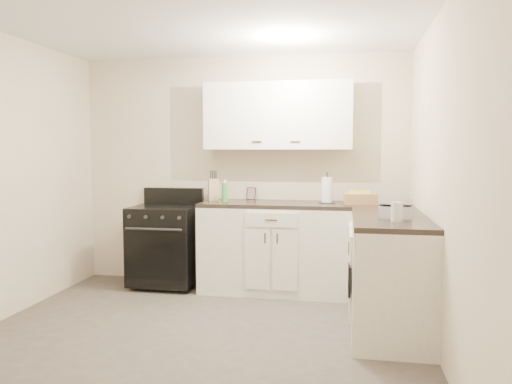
% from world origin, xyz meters
% --- Properties ---
extents(floor, '(3.60, 3.60, 0.00)m').
position_xyz_m(floor, '(0.00, 0.00, 0.00)').
color(floor, '#473F38').
rests_on(floor, ground).
extents(ceiling, '(3.60, 3.60, 0.00)m').
position_xyz_m(ceiling, '(0.00, 0.00, 2.50)').
color(ceiling, white).
rests_on(ceiling, wall_back).
extents(wall_back, '(3.60, 0.00, 3.60)m').
position_xyz_m(wall_back, '(0.00, 1.80, 1.25)').
color(wall_back, beige).
rests_on(wall_back, ground).
extents(wall_right, '(0.00, 3.60, 3.60)m').
position_xyz_m(wall_right, '(1.80, 0.00, 1.25)').
color(wall_right, beige).
rests_on(wall_right, ground).
extents(wall_front, '(3.60, 0.00, 3.60)m').
position_xyz_m(wall_front, '(0.00, -1.80, 1.25)').
color(wall_front, beige).
rests_on(wall_front, ground).
extents(base_cabinets_back, '(1.55, 0.60, 0.90)m').
position_xyz_m(base_cabinets_back, '(0.43, 1.50, 0.45)').
color(base_cabinets_back, silver).
rests_on(base_cabinets_back, floor).
extents(base_cabinets_right, '(0.60, 1.90, 0.90)m').
position_xyz_m(base_cabinets_right, '(1.50, 0.85, 0.45)').
color(base_cabinets_right, silver).
rests_on(base_cabinets_right, floor).
extents(countertop_back, '(1.55, 0.60, 0.04)m').
position_xyz_m(countertop_back, '(0.43, 1.50, 0.92)').
color(countertop_back, black).
rests_on(countertop_back, base_cabinets_back).
extents(countertop_right, '(0.60, 1.90, 0.04)m').
position_xyz_m(countertop_right, '(1.50, 0.85, 0.92)').
color(countertop_right, black).
rests_on(countertop_right, base_cabinets_right).
extents(upper_cabinets, '(1.55, 0.30, 0.70)m').
position_xyz_m(upper_cabinets, '(0.43, 1.65, 1.84)').
color(upper_cabinets, white).
rests_on(upper_cabinets, wall_back).
extents(stove, '(0.69, 0.59, 0.84)m').
position_xyz_m(stove, '(-0.78, 1.48, 0.46)').
color(stove, black).
rests_on(stove, floor).
extents(knife_block, '(0.14, 0.13, 0.23)m').
position_xyz_m(knife_block, '(-0.27, 1.60, 1.06)').
color(knife_block, '#D1B281').
rests_on(knife_block, countertop_back).
extents(paper_towel, '(0.14, 0.14, 0.27)m').
position_xyz_m(paper_towel, '(0.95, 1.54, 1.07)').
color(paper_towel, white).
rests_on(paper_towel, countertop_back).
extents(soap_bottle, '(0.08, 0.08, 0.20)m').
position_xyz_m(soap_bottle, '(-0.11, 1.46, 1.04)').
color(soap_bottle, green).
rests_on(soap_bottle, countertop_back).
extents(picture_frame, '(0.11, 0.07, 0.13)m').
position_xyz_m(picture_frame, '(0.12, 1.76, 1.01)').
color(picture_frame, black).
rests_on(picture_frame, countertop_back).
extents(wicker_basket, '(0.34, 0.24, 0.11)m').
position_xyz_m(wicker_basket, '(1.29, 1.51, 0.99)').
color(wicker_basket, tan).
rests_on(wicker_basket, countertop_right).
extents(countertop_grill, '(0.27, 0.26, 0.09)m').
position_xyz_m(countertop_grill, '(1.53, 0.51, 0.99)').
color(countertop_grill, silver).
rests_on(countertop_grill, countertop_right).
extents(glass_jar, '(0.12, 0.12, 0.15)m').
position_xyz_m(glass_jar, '(1.52, 0.28, 1.01)').
color(glass_jar, silver).
rests_on(glass_jar, countertop_right).
extents(oven_mitt_near, '(0.02, 0.14, 0.24)m').
position_xyz_m(oven_mitt_near, '(1.18, 0.31, 0.46)').
color(oven_mitt_near, black).
rests_on(oven_mitt_near, base_cabinets_right).
extents(oven_mitt_far, '(0.02, 0.14, 0.24)m').
position_xyz_m(oven_mitt_far, '(1.18, 0.52, 0.42)').
color(oven_mitt_far, black).
rests_on(oven_mitt_far, base_cabinets_right).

